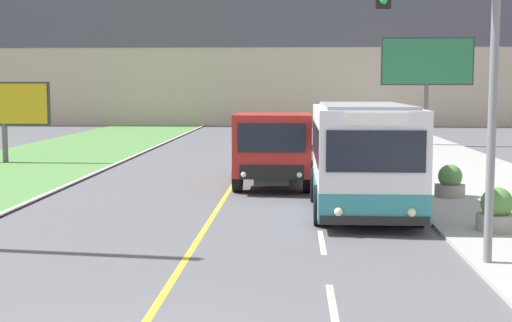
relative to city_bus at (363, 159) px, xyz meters
The scene contains 9 objects.
apartment_block_background 46.34m from the city_bus, 94.98° to the left, with size 80.00×8.04×18.95m.
city_bus is the anchor object (origin of this frame).
dump_truck 5.42m from the city_bus, 117.86° to the left, with size 2.56×6.68×2.51m.
car_distant 20.61m from the city_bus, 96.50° to the left, with size 1.80×4.30×1.45m.
traffic_light_mast 6.12m from the city_bus, 77.63° to the right, with size 2.28×0.32×6.01m.
billboard_large 22.94m from the city_bus, 75.71° to the left, with size 5.19×0.24×6.13m.
billboard_small 18.92m from the city_bus, 141.05° to the left, with size 4.14×0.24×3.59m.
planter_round_near 3.90m from the city_bus, 40.89° to the right, with size 0.92×0.92×1.01m.
planter_round_second 4.02m from the city_bus, 42.45° to the left, with size 0.90×0.90×0.97m.
Camera 1 is at (2.15, -7.63, 3.42)m, focal length 50.00 mm.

